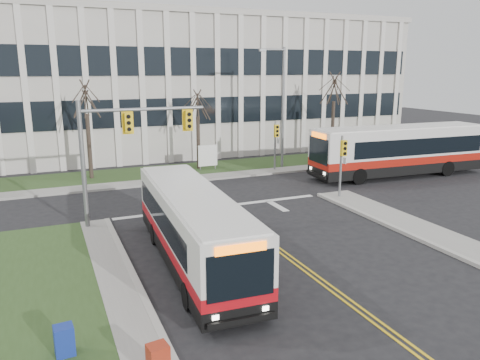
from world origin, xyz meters
name	(u,v)px	position (x,y,z in m)	size (l,w,h in m)	color
ground	(291,259)	(0.00, 0.00, 0.00)	(120.00, 120.00, 0.00)	black
sidewalk_cross	(250,173)	(5.00, 15.20, 0.07)	(44.00, 1.60, 0.14)	#9E9B93
building_lawn	(236,166)	(5.00, 18.00, 0.06)	(44.00, 5.00, 0.12)	#2F491F
office_building	(189,86)	(5.00, 30.00, 6.00)	(40.00, 16.00, 12.00)	beige
mast_arm_signal	(118,140)	(-5.62, 7.16, 4.26)	(6.11, 0.38, 6.20)	slate
signal_pole_near	(342,158)	(7.20, 6.90, 2.50)	(0.34, 0.39, 3.80)	slate
signal_pole_far	(276,139)	(7.20, 15.40, 2.50)	(0.34, 0.39, 3.80)	slate
streetlight	(281,102)	(8.03, 16.20, 5.19)	(2.15, 0.25, 9.20)	slate
directory_sign	(208,156)	(2.50, 17.50, 1.17)	(1.50, 0.12, 2.00)	slate
tree_left	(86,101)	(-6.00, 18.00, 5.51)	(1.80, 1.80, 7.70)	#42352B
tree_mid	(198,106)	(2.00, 18.20, 4.88)	(1.80, 1.80, 6.82)	#42352B
tree_right	(334,90)	(14.00, 18.00, 5.91)	(1.80, 1.80, 8.25)	#42352B
bus_main	(193,229)	(-3.82, 1.12, 1.46)	(2.37, 10.93, 2.91)	silver
bus_cross	(399,152)	(14.73, 10.55, 1.77)	(2.87, 13.25, 3.53)	silver
newspaper_box_blue	(64,342)	(-8.91, -3.54, 0.47)	(0.50, 0.45, 0.95)	navy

